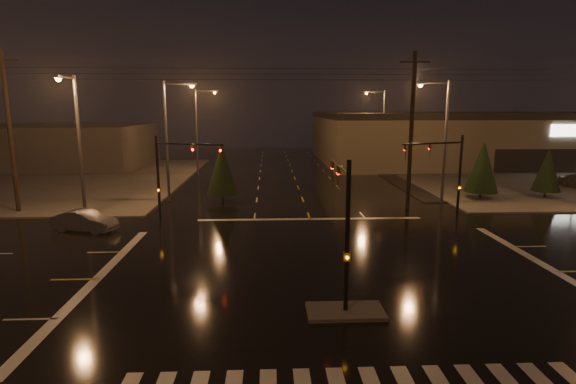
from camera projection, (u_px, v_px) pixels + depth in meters
ground at (331, 275)px, 21.37m from camera, size 140.00×140.00×0.00m
sidewalk_ne at (552, 176)px, 52.09m from camera, size 36.00×36.00×0.12m
sidewalk_nw at (24, 179)px, 49.54m from camera, size 36.00×36.00×0.12m
median_island at (345, 311)px, 17.43m from camera, size 3.00×1.60×0.15m
stop_bar_far at (310, 219)px, 32.17m from camera, size 16.00×0.50×0.01m
retail_building at (521, 135)px, 67.30m from camera, size 60.20×28.30×7.20m
commercial_block at (31, 146)px, 60.60m from camera, size 30.00×18.00×5.60m
signal_mast_median at (344, 214)px, 17.67m from camera, size 0.25×4.59×6.00m
signal_mast_ne at (448, 167)px, 31.03m from camera, size 4.84×1.86×6.00m
signal_mast_nw at (171, 169)px, 30.22m from camera, size 4.84×1.86×6.00m
streetlight_1 at (170, 133)px, 37.50m from camera, size 2.77×0.32×10.00m
streetlight_2 at (199, 125)px, 53.21m from camera, size 2.77×0.32×10.00m
streetlight_3 at (442, 133)px, 36.49m from camera, size 2.77×0.32×10.00m
streetlight_4 at (381, 124)px, 56.12m from camera, size 2.77×0.32×10.00m
streetlight_5 at (77, 138)px, 30.60m from camera, size 0.32×2.77×10.00m
utility_pole_0 at (10, 132)px, 33.05m from camera, size 2.20×0.32×12.00m
utility_pole_1 at (411, 131)px, 34.33m from camera, size 2.20×0.32×12.00m
conifer_0 at (482, 166)px, 38.47m from camera, size 2.83×2.83×5.12m
conifer_1 at (547, 170)px, 38.90m from camera, size 2.35×2.35×4.38m
conifer_3 at (222, 169)px, 37.52m from camera, size 2.71×2.71×4.93m
car_crossing at (85, 221)px, 28.91m from camera, size 4.41×2.58×1.37m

